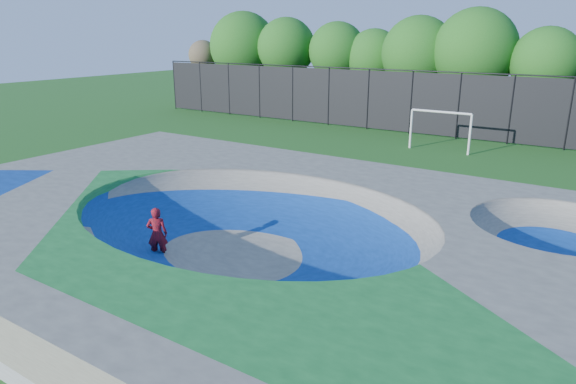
% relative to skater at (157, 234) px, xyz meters
% --- Properties ---
extents(ground, '(120.00, 120.00, 0.00)m').
position_rel_skater_xyz_m(ground, '(2.07, 1.57, -0.79)').
color(ground, '#1A5116').
rests_on(ground, ground).
extents(skate_deck, '(22.00, 14.00, 1.50)m').
position_rel_skater_xyz_m(skate_deck, '(2.07, 1.57, -0.04)').
color(skate_deck, gray).
rests_on(skate_deck, ground).
extents(skater, '(0.69, 0.65, 1.58)m').
position_rel_skater_xyz_m(skater, '(0.00, 0.00, 0.00)').
color(skater, red).
rests_on(skater, ground).
extents(skateboard, '(0.70, 0.71, 0.05)m').
position_rel_skater_xyz_m(skateboard, '(0.00, 0.00, -0.76)').
color(skateboard, black).
rests_on(skateboard, ground).
extents(soccer_goal, '(3.38, 0.12, 2.23)m').
position_rel_skater_xyz_m(soccer_goal, '(2.27, 18.47, 0.76)').
color(soccer_goal, silver).
rests_on(soccer_goal, ground).
extents(fence, '(48.09, 0.09, 4.04)m').
position_rel_skater_xyz_m(fence, '(2.07, 22.57, 1.31)').
color(fence, black).
rests_on(fence, ground).
extents(treeline, '(51.77, 6.88, 8.10)m').
position_rel_skater_xyz_m(treeline, '(2.65, 27.69, 4.20)').
color(treeline, '#453522').
rests_on(treeline, ground).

